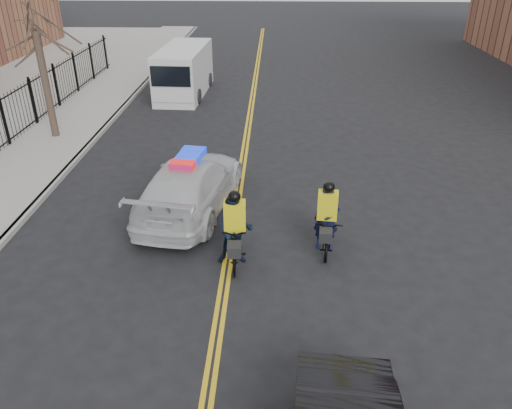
{
  "coord_description": "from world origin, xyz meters",
  "views": [
    {
      "loc": [
        1.07,
        -8.55,
        7.1
      ],
      "look_at": [
        0.68,
        2.29,
        1.3
      ],
      "focal_mm": 35.0,
      "sensor_mm": 36.0,
      "label": 1
    }
  ],
  "objects_px": {
    "police_cruiser": "(190,185)",
    "cargo_van": "(183,72)",
    "cyclist_near": "(326,226)",
    "cyclist_far": "(235,235)"
  },
  "relations": [
    {
      "from": "cyclist_near",
      "to": "police_cruiser",
      "type": "bearing_deg",
      "value": 158.63
    },
    {
      "from": "police_cruiser",
      "to": "cyclist_near",
      "type": "relative_size",
      "value": 2.83
    },
    {
      "from": "cyclist_near",
      "to": "cyclist_far",
      "type": "bearing_deg",
      "value": -155.73
    },
    {
      "from": "police_cruiser",
      "to": "cargo_van",
      "type": "height_order",
      "value": "cargo_van"
    },
    {
      "from": "police_cruiser",
      "to": "cyclist_near",
      "type": "bearing_deg",
      "value": 161.13
    },
    {
      "from": "cyclist_far",
      "to": "police_cruiser",
      "type": "bearing_deg",
      "value": 116.5
    },
    {
      "from": "cargo_van",
      "to": "cyclist_far",
      "type": "relative_size",
      "value": 2.88
    },
    {
      "from": "police_cruiser",
      "to": "cargo_van",
      "type": "bearing_deg",
      "value": -70.78
    },
    {
      "from": "cargo_van",
      "to": "cyclist_near",
      "type": "distance_m",
      "value": 15.37
    },
    {
      "from": "cyclist_far",
      "to": "cyclist_near",
      "type": "bearing_deg",
      "value": 15.19
    }
  ]
}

